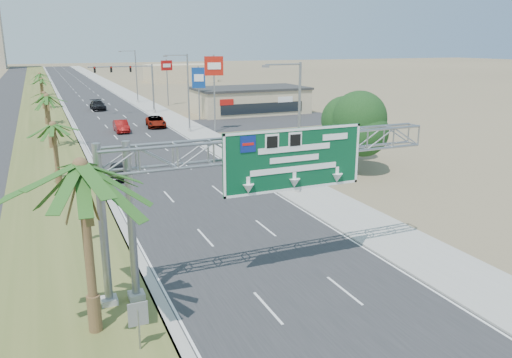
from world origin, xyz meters
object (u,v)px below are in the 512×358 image
Objects in this scene: sign_gantry at (261,159)px; signal_mast at (140,84)px; palm_near at (81,167)px; pole_sign_blue at (199,80)px; car_far at (98,105)px; pole_sign_red_far at (167,69)px; car_left_lane at (118,171)px; store_building at (250,101)px; car_mid_lane at (121,126)px; pole_sign_red_near at (214,71)px; car_right_lane at (156,122)px.

signal_mast is at bearing 84.26° from sign_gantry.
palm_near reaches higher than pole_sign_blue.
car_far is 14.20m from pole_sign_red_far.
car_left_lane is 34.61m from pole_sign_blue.
pole_sign_blue is (-10.07, -4.15, 3.97)m from store_building.
signal_mast is at bearing -54.33° from car_far.
pole_sign_blue is at bearing 26.94° from car_mid_lane.
pole_sign_red_near is at bearing -96.66° from pole_sign_blue.
palm_near is 1.77× the size of car_mid_lane.
pole_sign_red_far is at bearing 79.71° from sign_gantry.
store_building is 1.82× the size of pole_sign_red_near.
store_building is 3.34× the size of car_right_lane.
car_left_lane is 27.39m from car_right_lane.
pole_sign_red_near is (19.85, 42.89, 0.93)m from palm_near.
signal_mast is 41.43m from car_left_lane.
signal_mast is 21.99m from pole_sign_red_near.
car_far is 22.87m from pole_sign_blue.
sign_gantry reaches higher than car_far.
pole_sign_red_far reaches higher than sign_gantry.
palm_near is 65.60m from signal_mast.
store_building is at bearing 67.64° from sign_gantry.
sign_gantry is 22.96m from car_left_lane.
palm_near is 0.99× the size of pole_sign_red_far.
car_mid_lane is 0.56× the size of pole_sign_red_far.
car_right_lane is (5.06, 2.21, -0.03)m from car_mid_lane.
car_mid_lane is at bearing -153.76° from pole_sign_blue.
sign_gantry is 1.69× the size of pole_sign_red_near.
signal_mast is at bearing 70.85° from car_mid_lane.
signal_mast is at bearing -125.28° from pole_sign_red_far.
palm_near reaches higher than car_right_lane.
car_right_lane is 0.96× the size of car_far.
signal_mast reaches higher than sign_gantry.
signal_mast is 10.90m from car_far.
signal_mast is (14.37, 63.97, -2.08)m from palm_near.
sign_gantry is 42.64m from pole_sign_red_near.
store_building is 2.25× the size of pole_sign_blue.
sign_gantry is 0.93× the size of store_building.
sign_gantry is at bearing -89.45° from car_right_lane.
pole_sign_red_near reaches higher than car_mid_lane.
sign_gantry is at bearing -104.05° from pole_sign_blue.
store_building is (23.06, 56.07, -4.06)m from sign_gantry.
car_right_lane is at bearing -155.17° from store_building.
pole_sign_blue is 0.95× the size of pole_sign_red_far.
pole_sign_blue is (7.61, 4.03, 5.22)m from car_right_lane.
store_building reaches higher than car_mid_lane.
pole_sign_red_near is 11.19m from pole_sign_blue.
pole_sign_red_far reaches higher than palm_near.
signal_mast is at bearing 160.46° from store_building.
sign_gantry is at bearing -112.36° from store_building.
car_right_lane is (8.99, 25.87, 0.08)m from car_left_lane.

